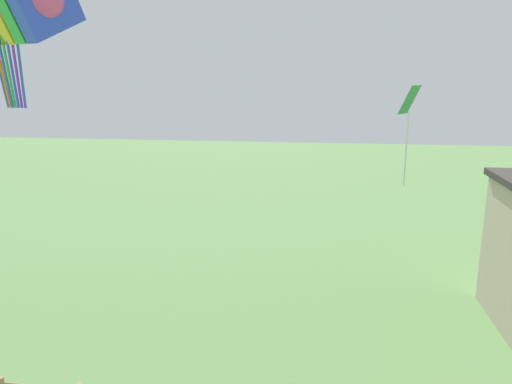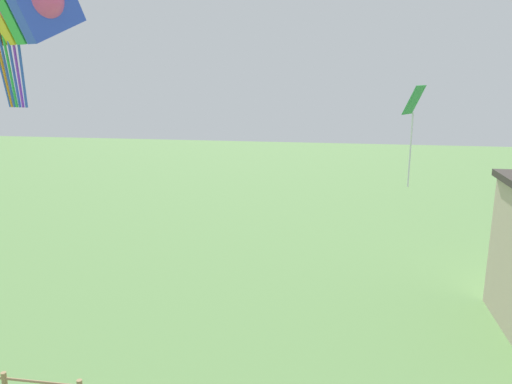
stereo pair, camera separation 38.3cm
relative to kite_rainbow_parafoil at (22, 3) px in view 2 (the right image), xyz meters
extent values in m
ellipsoid|color=#E54C8C|center=(0.00, 0.00, 0.01)|extent=(2.86, 2.58, 1.70)
cube|color=red|center=(-0.71, 0.36, 0.01)|extent=(1.07, 1.70, 1.74)
cube|color=orange|center=(-0.36, 0.18, 0.01)|extent=(1.07, 1.70, 1.74)
cube|color=yellow|center=(0.00, 0.00, 0.01)|extent=(1.07, 1.70, 1.74)
cube|color=green|center=(0.36, -0.18, 0.01)|extent=(1.07, 1.70, 1.74)
cube|color=blue|center=(0.72, -0.36, 0.01)|extent=(1.07, 1.70, 1.74)
cylinder|color=blue|center=(-0.55, -0.13, -1.37)|extent=(0.17, 0.27, 1.58)
cylinder|color=orange|center=(-0.48, -0.15, -1.37)|extent=(0.13, 0.28, 1.58)
cylinder|color=blue|center=(-0.40, -0.17, -1.37)|extent=(0.09, 0.28, 1.58)
cylinder|color=green|center=(-0.31, -0.19, -1.37)|extent=(0.05, 0.27, 1.58)
cylinder|color=blue|center=(-0.22, -0.20, -1.37)|extent=(0.09, 0.28, 1.58)
cylinder|color=purple|center=(-0.12, -0.21, -1.37)|extent=(0.13, 0.28, 1.58)
cylinder|color=blue|center=(-0.02, -0.21, -1.37)|extent=(0.17, 0.27, 1.58)
cube|color=green|center=(8.90, 5.38, -2.22)|extent=(0.72, 0.80, 0.86)
cylinder|color=white|center=(8.90, 5.38, -3.73)|extent=(0.05, 0.05, 2.27)
camera|label=1|loc=(6.21, -10.26, -1.39)|focal=35.00mm
camera|label=2|loc=(6.59, -10.20, -1.39)|focal=35.00mm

